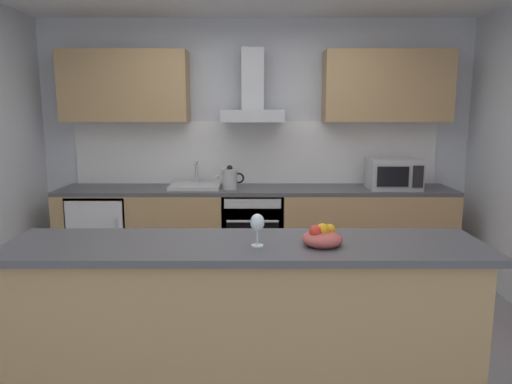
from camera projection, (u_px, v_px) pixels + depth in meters
name	position (u px, v px, depth m)	size (l,w,h in m)	color
ground	(258.00, 351.00, 3.37)	(5.49, 4.84, 0.02)	gray
wall_back	(258.00, 146.00, 5.09)	(5.49, 0.12, 2.60)	silver
backsplash_tile	(258.00, 153.00, 5.04)	(3.82, 0.02, 0.66)	white
counter_back	(258.00, 231.00, 4.87)	(3.95, 0.60, 0.90)	tan
counter_island	(247.00, 323.00, 2.70)	(2.64, 0.64, 0.96)	tan
upper_cabinets	(258.00, 86.00, 4.76)	(3.90, 0.32, 0.70)	tan
oven	(255.00, 231.00, 4.84)	(0.60, 0.62, 0.80)	slate
refrigerator	(107.00, 234.00, 4.85)	(0.58, 0.60, 0.85)	white
microwave	(396.00, 174.00, 4.70)	(0.50, 0.38, 0.30)	#B7BABC
sink	(198.00, 185.00, 4.77)	(0.50, 0.40, 0.26)	silver
kettle	(232.00, 179.00, 4.71)	(0.29, 0.15, 0.24)	#B7BABC
range_hood	(255.00, 99.00, 4.74)	(0.62, 0.45, 0.72)	#B7BABC
wine_glass	(260.00, 224.00, 2.53)	(0.08, 0.08, 0.18)	silver
fruit_bowl	(325.00, 238.00, 2.55)	(0.22, 0.22, 0.13)	#B24C47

